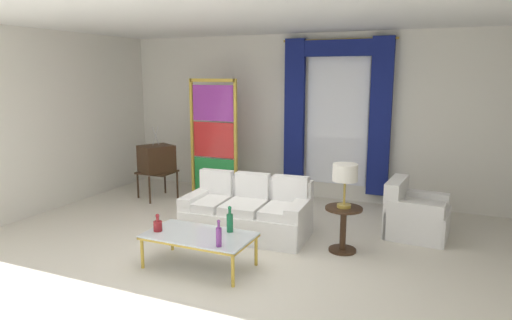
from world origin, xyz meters
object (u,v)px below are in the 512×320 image
object	(u,v)px
armchair_white	(413,216)
stained_glass_divider	(214,142)
couch_white_long	(248,213)
vintage_tv	(157,160)
round_side_table	(343,225)
bottle_blue_decanter	(230,222)
peacock_figurine	(229,195)
table_lamp_brass	(345,175)
bottle_crystal_tall	(158,225)
coffee_table	(199,237)
bottle_amber_squat	(219,236)

from	to	relation	value
armchair_white	stained_glass_divider	distance (m)	3.69
couch_white_long	vintage_tv	bearing A→B (deg)	156.21
round_side_table	bottle_blue_decanter	bearing A→B (deg)	-140.51
peacock_figurine	table_lamp_brass	world-z (taller)	table_lamp_brass
couch_white_long	table_lamp_brass	size ratio (longest dim) A/B	3.18
bottle_crystal_tall	vintage_tv	xyz separation A→B (m)	(-1.78, 2.44, 0.24)
bottle_blue_decanter	stained_glass_divider	size ratio (longest dim) A/B	0.15
round_side_table	stained_glass_divider	bearing A→B (deg)	150.48
coffee_table	stained_glass_divider	world-z (taller)	stained_glass_divider
armchair_white	table_lamp_brass	world-z (taller)	table_lamp_brass
table_lamp_brass	stained_glass_divider	bearing A→B (deg)	150.48
bottle_blue_decanter	stained_glass_divider	distance (m)	3.05
peacock_figurine	bottle_crystal_tall	bearing A→B (deg)	-83.31
armchair_white	round_side_table	bearing A→B (deg)	-127.92
stained_glass_divider	round_side_table	size ratio (longest dim) A/B	3.70
vintage_tv	peacock_figurine	size ratio (longest dim) A/B	2.24
armchair_white	stained_glass_divider	size ratio (longest dim) A/B	0.40
armchair_white	bottle_amber_squat	bearing A→B (deg)	-127.15
armchair_white	peacock_figurine	size ratio (longest dim) A/B	1.46
couch_white_long	bottle_crystal_tall	distance (m)	1.53
vintage_tv	stained_glass_divider	bearing A→B (deg)	23.28
peacock_figurine	round_side_table	distance (m)	2.55
couch_white_long	bottle_amber_squat	distance (m)	1.61
peacock_figurine	table_lamp_brass	distance (m)	2.67
bottle_amber_squat	stained_glass_divider	distance (m)	3.50
bottle_crystal_tall	vintage_tv	size ratio (longest dim) A/B	0.16
bottle_blue_decanter	table_lamp_brass	xyz separation A→B (m)	(1.16, 0.96, 0.49)
bottle_crystal_tall	armchair_white	distance (m)	3.58
round_side_table	table_lamp_brass	bearing A→B (deg)	0.00
couch_white_long	round_side_table	bearing A→B (deg)	-5.15
vintage_tv	table_lamp_brass	size ratio (longest dim) A/B	2.36
bottle_crystal_tall	bottle_amber_squat	size ratio (longest dim) A/B	0.70
peacock_figurine	round_side_table	xyz separation A→B (m)	(2.26, -1.17, 0.14)
vintage_tv	peacock_figurine	world-z (taller)	vintage_tv
bottle_crystal_tall	table_lamp_brass	size ratio (longest dim) A/B	0.38
coffee_table	round_side_table	xyz separation A→B (m)	(1.46, 1.18, -0.02)
armchair_white	round_side_table	size ratio (longest dim) A/B	1.47
peacock_figurine	stained_glass_divider	bearing A→B (deg)	141.95
coffee_table	stained_glass_divider	distance (m)	3.13
bottle_crystal_tall	table_lamp_brass	xyz separation A→B (m)	(1.97, 1.28, 0.54)
bottle_blue_decanter	armchair_white	size ratio (longest dim) A/B	0.37
bottle_blue_decanter	peacock_figurine	bearing A→B (deg)	117.40
bottle_blue_decanter	bottle_amber_squat	world-z (taller)	bottle_blue_decanter
bottle_blue_decanter	round_side_table	bearing A→B (deg)	39.49
couch_white_long	table_lamp_brass	xyz separation A→B (m)	(1.42, -0.13, 0.72)
bottle_blue_decanter	coffee_table	bearing A→B (deg)	-143.21
bottle_blue_decanter	stained_glass_divider	world-z (taller)	stained_glass_divider
stained_glass_divider	round_side_table	bearing A→B (deg)	-29.52
table_lamp_brass	peacock_figurine	bearing A→B (deg)	152.69
bottle_crystal_tall	bottle_blue_decanter	bearing A→B (deg)	21.94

